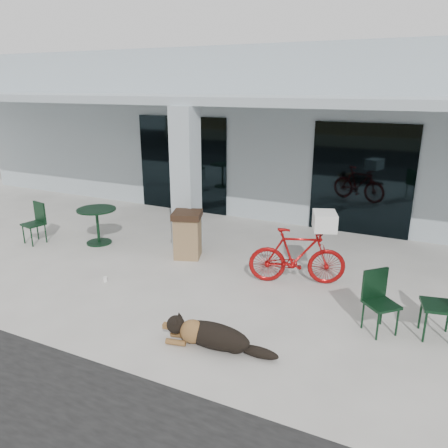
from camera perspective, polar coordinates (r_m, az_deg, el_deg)
The scene contains 15 objects.
ground at distance 7.49m, azimuth -3.66°, elevation -10.41°, with size 80.00×80.00×0.00m, color beige.
building at distance 14.67m, azimuth 12.93°, elevation 12.27°, with size 22.00×7.00×4.50m, color #A2AEB7.
storefront_glass_left at distance 12.72m, azimuth -5.47°, elevation 7.76°, with size 2.80×0.06×2.70m, color black.
storefront_glass_right at distance 11.04m, azimuth 17.51°, elevation 5.50°, with size 2.40×0.06×2.70m, color black.
column at distance 9.56m, azimuth -4.99°, elevation 5.76°, with size 0.50×0.50×3.12m, color #A2AEB7.
overhang at distance 9.91m, azimuth 6.55°, elevation 15.75°, with size 22.00×2.80×0.18m, color #A2AEB7.
bicycle at distance 8.14m, azimuth 9.52°, elevation -4.15°, with size 0.50×1.77×1.06m, color #9B0C0D.
laundry_basket at distance 7.96m, azimuth 13.01°, elevation 0.38°, with size 0.53×0.39×0.32m, color white.
dog at distance 6.28m, azimuth -1.32°, elevation -14.21°, with size 1.25×0.42×0.42m, color black, non-canonical shape.
cup_near_dog at distance 8.55m, azimuth -15.26°, elevation -6.98°, with size 0.08×0.08×0.09m, color white.
cafe_table_near at distance 10.49m, azimuth -16.16°, elevation -0.27°, with size 0.89×0.89×0.83m, color black, non-canonical shape.
cafe_chair_near at distance 10.99m, azimuth -23.65°, elevation 0.05°, with size 0.43×0.47×0.95m, color black, non-canonical shape.
cafe_chair_far_a at distance 6.90m, azimuth 19.88°, elevation -9.74°, with size 0.43×0.47×0.94m, color black, non-canonical shape.
cafe_chair_far_b at distance 7.07m, azimuth 26.32°, elevation -9.44°, with size 0.47×0.51×1.04m, color black, non-canonical shape.
trash_receptacle at distance 9.28m, azimuth -4.78°, elevation -1.39°, with size 0.59×0.59×1.00m, color olive, non-canonical shape.
Camera 1 is at (3.28, -5.74, 3.53)m, focal length 35.00 mm.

